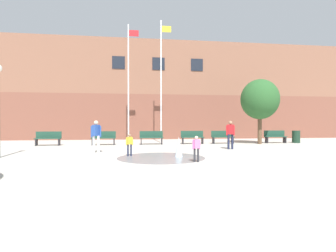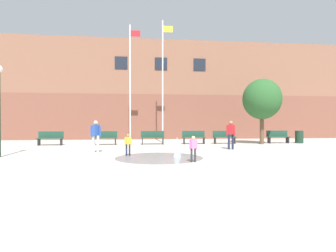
{
  "view_description": "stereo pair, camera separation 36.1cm",
  "coord_description": "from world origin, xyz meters",
  "px_view_note": "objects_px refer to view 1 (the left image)",
  "views": [
    {
      "loc": [
        -2.22,
        -6.86,
        1.49
      ],
      "look_at": [
        -0.32,
        7.54,
        1.3
      ],
      "focal_mm": 28.0,
      "sensor_mm": 36.0,
      "label": 1
    },
    {
      "loc": [
        -1.86,
        -6.9,
        1.49
      ],
      "look_at": [
        -0.32,
        7.54,
        1.3
      ],
      "focal_mm": 28.0,
      "sensor_mm": 36.0,
      "label": 2
    }
  ],
  "objects_px": {
    "park_bench_left_of_flagpoles": "(103,138)",
    "street_tree_near_building": "(260,99)",
    "flagpole_left": "(129,80)",
    "park_bench_under_left_flagpole": "(151,137)",
    "adult_in_red": "(96,134)",
    "park_bench_far_right": "(275,136)",
    "child_in_fountain": "(129,143)",
    "park_bench_far_left": "(48,138)",
    "park_bench_under_right_flagpole": "(223,137)",
    "trash_can": "(296,137)",
    "child_running": "(196,147)",
    "park_bench_center": "(192,137)",
    "flagpole_right": "(161,78)",
    "adult_watching": "(230,133)"
  },
  "relations": [
    {
      "from": "park_bench_under_left_flagpole",
      "to": "trash_can",
      "type": "xyz_separation_m",
      "value": [
        10.64,
        -0.03,
        -0.03
      ]
    },
    {
      "from": "flagpole_left",
      "to": "street_tree_near_building",
      "type": "height_order",
      "value": "flagpole_left"
    },
    {
      "from": "park_bench_under_right_flagpole",
      "to": "park_bench_far_left",
      "type": "bearing_deg",
      "value": -179.61
    },
    {
      "from": "child_running",
      "to": "flagpole_right",
      "type": "bearing_deg",
      "value": 76.27
    },
    {
      "from": "park_bench_far_right",
      "to": "street_tree_near_building",
      "type": "bearing_deg",
      "value": -157.13
    },
    {
      "from": "park_bench_center",
      "to": "flagpole_right",
      "type": "distance_m",
      "value": 4.92
    },
    {
      "from": "park_bench_left_of_flagpoles",
      "to": "flagpole_right",
      "type": "bearing_deg",
      "value": 19.44
    },
    {
      "from": "flagpole_right",
      "to": "trash_can",
      "type": "xyz_separation_m",
      "value": [
        9.81,
        -1.41,
        -4.31
      ]
    },
    {
      "from": "park_bench_left_of_flagpoles",
      "to": "adult_in_red",
      "type": "xyz_separation_m",
      "value": [
        0.16,
        -4.62,
        0.45
      ]
    },
    {
      "from": "park_bench_far_left",
      "to": "park_bench_under_right_flagpole",
      "type": "height_order",
      "value": "same"
    },
    {
      "from": "park_bench_far_right",
      "to": "flagpole_left",
      "type": "relative_size",
      "value": 0.19
    },
    {
      "from": "park_bench_center",
      "to": "child_in_fountain",
      "type": "relative_size",
      "value": 1.62
    },
    {
      "from": "park_bench_under_right_flagpole",
      "to": "child_running",
      "type": "distance_m",
      "value": 9.18
    },
    {
      "from": "park_bench_left_of_flagpoles",
      "to": "flagpole_right",
      "type": "relative_size",
      "value": 0.18
    },
    {
      "from": "flagpole_left",
      "to": "park_bench_far_right",
      "type": "bearing_deg",
      "value": -7.1
    },
    {
      "from": "park_bench_under_right_flagpole",
      "to": "adult_watching",
      "type": "relative_size",
      "value": 1.01
    },
    {
      "from": "park_bench_far_left",
      "to": "park_bench_under_left_flagpole",
      "type": "distance_m",
      "value": 6.7
    },
    {
      "from": "flagpole_right",
      "to": "street_tree_near_building",
      "type": "xyz_separation_m",
      "value": [
        6.7,
        -1.97,
        -1.66
      ]
    },
    {
      "from": "adult_in_red",
      "to": "park_bench_left_of_flagpoles",
      "type": "bearing_deg",
      "value": 36.24
    },
    {
      "from": "park_bench_under_right_flagpole",
      "to": "child_running",
      "type": "bearing_deg",
      "value": -115.42
    },
    {
      "from": "park_bench_left_of_flagpoles",
      "to": "street_tree_near_building",
      "type": "relative_size",
      "value": 0.35
    },
    {
      "from": "adult_in_red",
      "to": "adult_watching",
      "type": "bearing_deg",
      "value": -49.01
    },
    {
      "from": "adult_watching",
      "to": "park_bench_under_right_flagpole",
      "type": "bearing_deg",
      "value": -68.02
    },
    {
      "from": "adult_in_red",
      "to": "flagpole_right",
      "type": "distance_m",
      "value": 8.13
    },
    {
      "from": "street_tree_near_building",
      "to": "park_bench_under_left_flagpole",
      "type": "bearing_deg",
      "value": 175.57
    },
    {
      "from": "park_bench_center",
      "to": "trash_can",
      "type": "bearing_deg",
      "value": -0.85
    },
    {
      "from": "park_bench_under_left_flagpole",
      "to": "flagpole_right",
      "type": "xyz_separation_m",
      "value": [
        0.83,
        1.38,
        4.28
      ]
    },
    {
      "from": "adult_watching",
      "to": "park_bench_far_right",
      "type": "bearing_deg",
      "value": -106.46
    },
    {
      "from": "child_running",
      "to": "flagpole_right",
      "type": "distance_m",
      "value": 10.49
    },
    {
      "from": "park_bench_center",
      "to": "park_bench_far_right",
      "type": "height_order",
      "value": "same"
    },
    {
      "from": "park_bench_center",
      "to": "park_bench_under_right_flagpole",
      "type": "height_order",
      "value": "same"
    },
    {
      "from": "park_bench_left_of_flagpoles",
      "to": "park_bench_under_right_flagpole",
      "type": "relative_size",
      "value": 1.0
    },
    {
      "from": "trash_can",
      "to": "street_tree_near_building",
      "type": "bearing_deg",
      "value": -169.9
    },
    {
      "from": "park_bench_center",
      "to": "flagpole_left",
      "type": "bearing_deg",
      "value": 163.67
    },
    {
      "from": "park_bench_under_right_flagpole",
      "to": "child_running",
      "type": "relative_size",
      "value": 1.62
    },
    {
      "from": "park_bench_under_right_flagpole",
      "to": "adult_in_red",
      "type": "height_order",
      "value": "adult_in_red"
    },
    {
      "from": "adult_in_red",
      "to": "street_tree_near_building",
      "type": "height_order",
      "value": "street_tree_near_building"
    },
    {
      "from": "park_bench_left_of_flagpoles",
      "to": "child_in_fountain",
      "type": "height_order",
      "value": "child_in_fountain"
    },
    {
      "from": "park_bench_under_right_flagpole",
      "to": "child_in_fountain",
      "type": "distance_m",
      "value": 8.92
    },
    {
      "from": "park_bench_far_left",
      "to": "park_bench_under_right_flagpole",
      "type": "xyz_separation_m",
      "value": [
        11.77,
        0.08,
        0.0
      ]
    },
    {
      "from": "adult_watching",
      "to": "park_bench_center",
      "type": "bearing_deg",
      "value": -36.57
    },
    {
      "from": "park_bench_left_of_flagpoles",
      "to": "park_bench_far_right",
      "type": "height_order",
      "value": "same"
    },
    {
      "from": "flagpole_left",
      "to": "park_bench_under_left_flagpole",
      "type": "bearing_deg",
      "value": -41.77
    },
    {
      "from": "park_bench_center",
      "to": "child_running",
      "type": "relative_size",
      "value": 1.62
    },
    {
      "from": "flagpole_right",
      "to": "child_in_fountain",
      "type": "bearing_deg",
      "value": -106.6
    },
    {
      "from": "park_bench_under_right_flagpole",
      "to": "park_bench_far_right",
      "type": "xyz_separation_m",
      "value": [
        3.99,
        0.01,
        0.0
      ]
    },
    {
      "from": "child_running",
      "to": "street_tree_near_building",
      "type": "height_order",
      "value": "street_tree_near_building"
    },
    {
      "from": "park_bench_far_right",
      "to": "child_in_fountain",
      "type": "height_order",
      "value": "child_in_fountain"
    },
    {
      "from": "park_bench_under_left_flagpole",
      "to": "park_bench_far_right",
      "type": "relative_size",
      "value": 1.0
    },
    {
      "from": "trash_can",
      "to": "child_running",
      "type": "bearing_deg",
      "value": -139.22
    }
  ]
}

